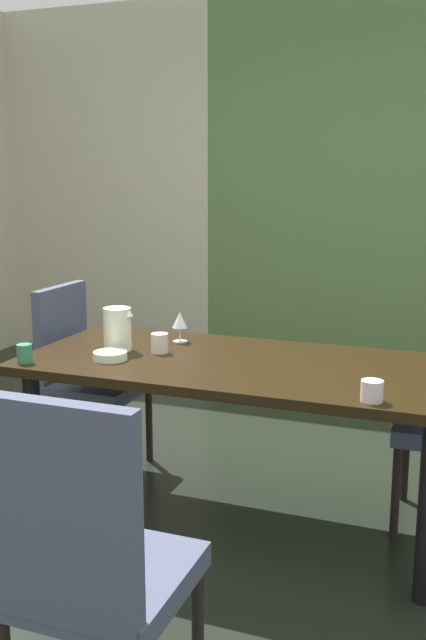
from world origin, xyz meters
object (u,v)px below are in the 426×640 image
chair_left_far (83,369)px  serving_bowl_north (110,356)px  dining_table (239,380)px  cup_near_shelf (372,391)px  cup_east (160,343)px  pitcher_near_window (118,329)px  cup_rear (24,353)px  wine_glass_south (180,321)px  chair_head_near (87,560)px

chair_left_far → serving_bowl_north: (0.42, -0.46, 0.22)m
serving_bowl_north → dining_table: bearing=19.0°
chair_left_far → cup_near_shelf: bearing=67.5°
chair_left_far → cup_east: (0.56, -0.28, 0.25)m
pitcher_near_window → cup_rear: bearing=-128.3°
dining_table → wine_glass_south: wine_glass_south is taller
cup_near_shelf → chair_left_far: bearing=157.5°
chair_head_near → cup_near_shelf: chair_head_near is taller
pitcher_near_window → cup_near_shelf: bearing=-16.0°
serving_bowl_north → chair_head_near: bearing=-64.0°
chair_left_far → pitcher_near_window: bearing=50.8°
chair_head_near → wine_glass_south: chair_head_near is taller
wine_glass_south → pitcher_near_window: pitcher_near_window is taller
chair_head_near → cup_near_shelf: (0.56, 0.97, 0.22)m
chair_head_near → cup_rear: (-0.86, 0.97, 0.23)m
dining_table → serving_bowl_north: (-0.51, -0.18, 0.10)m
dining_table → cup_east: size_ratio=21.21×
chair_head_near → serving_bowl_north: chair_head_near is taller
dining_table → pitcher_near_window: size_ratio=9.44×
cup_near_shelf → wine_glass_south: bearing=149.4°
chair_left_far → cup_east: 0.67m
dining_table → cup_rear: bearing=-157.4°
wine_glass_south → chair_left_far: bearing=174.0°
chair_head_near → wine_glass_south: 1.62m
wine_glass_south → cup_east: bearing=-90.7°
cup_rear → chair_head_near: bearing=-48.4°
chair_head_near → pitcher_near_window: (-0.60, 1.30, 0.28)m
wine_glass_south → serving_bowl_north: 0.44m
dining_table → cup_near_shelf: size_ratio=23.37×
wine_glass_south → cup_near_shelf: 1.12m
dining_table → chair_left_far: bearing=162.9°
wine_glass_south → cup_east: size_ratio=1.66×
chair_left_far → serving_bowl_north: chair_left_far is taller
serving_bowl_north → wine_glass_south: bearing=70.1°
chair_head_near → cup_near_shelf: 1.14m
chair_head_near → chair_left_far: 1.87m
cup_rear → cup_near_shelf: bearing=-0.2°
chair_head_near → wine_glass_south: (-0.41, 1.54, 0.28)m
cup_east → pitcher_near_window: 0.20m
wine_glass_south → cup_near_shelf: size_ratio=1.82×
wine_glass_south → cup_east: (-0.00, -0.22, -0.06)m
cup_rear → cup_east: size_ratio=0.92×
cup_rear → cup_east: 0.57m
chair_head_near → cup_rear: bearing=131.6°
dining_table → chair_left_far: (-0.93, 0.29, -0.12)m
pitcher_near_window → serving_bowl_north: bearing=-73.3°
chair_left_far → cup_rear: bearing=9.7°
serving_bowl_north → cup_rear: cup_rear is taller
wine_glass_south → cup_rear: bearing=-128.7°
chair_left_far → serving_bowl_north: 0.66m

